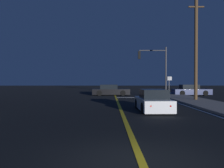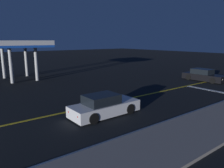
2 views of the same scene
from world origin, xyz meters
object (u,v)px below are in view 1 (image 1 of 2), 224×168
(car_far_approaching_black, at_px, (110,91))
(utility_pole_right, at_px, (196,44))
(car_distant_tail_navy, at_px, (191,91))
(street_sign_corner, at_px, (169,83))
(traffic_signal_near_right, at_px, (156,64))
(car_lead_oncoming_white, at_px, (153,101))

(car_far_approaching_black, distance_m, utility_pole_right, 12.46)
(car_distant_tail_navy, distance_m, street_sign_corner, 5.76)
(car_distant_tail_navy, relative_size, car_far_approaching_black, 1.00)
(traffic_signal_near_right, distance_m, street_sign_corner, 3.71)
(car_distant_tail_navy, height_order, car_lead_oncoming_white, same)
(traffic_signal_near_right, relative_size, street_sign_corner, 2.50)
(car_distant_tail_navy, relative_size, street_sign_corner, 2.03)
(traffic_signal_near_right, height_order, utility_pole_right, utility_pole_right)
(utility_pole_right, height_order, street_sign_corner, utility_pole_right)
(car_lead_oncoming_white, relative_size, car_far_approaching_black, 0.96)
(car_far_approaching_black, bearing_deg, street_sign_corner, 52.32)
(car_lead_oncoming_white, bearing_deg, car_far_approaching_black, 98.08)
(car_lead_oncoming_white, height_order, utility_pole_right, utility_pole_right)
(car_lead_oncoming_white, xyz_separation_m, car_far_approaching_black, (-2.53, 15.77, 0.00))
(street_sign_corner, bearing_deg, car_lead_oncoming_white, -108.38)
(car_far_approaching_black, xyz_separation_m, street_sign_corner, (6.27, -4.52, 0.99))
(car_far_approaching_black, distance_m, traffic_signal_near_right, 6.52)
(car_distant_tail_navy, xyz_separation_m, car_far_approaching_black, (-10.03, 0.26, 0.00))
(car_lead_oncoming_white, xyz_separation_m, street_sign_corner, (3.74, 11.25, 0.99))
(car_far_approaching_black, relative_size, street_sign_corner, 2.03)
(car_distant_tail_navy, distance_m, car_lead_oncoming_white, 17.22)
(car_distant_tail_navy, distance_m, utility_pole_right, 9.87)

